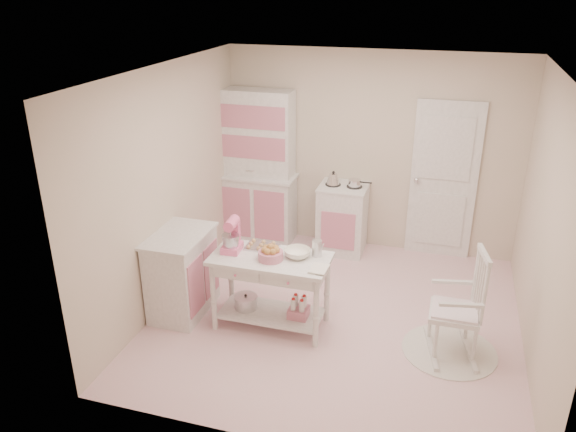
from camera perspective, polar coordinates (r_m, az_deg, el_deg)
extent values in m
plane|color=pink|center=(6.21, 4.92, -10.10)|extent=(3.80, 3.80, 0.00)
cube|color=white|center=(5.26, 5.91, 14.36)|extent=(3.80, 3.80, 0.04)
cube|color=beige|center=(7.38, 8.36, 6.38)|extent=(3.80, 0.04, 2.60)
cube|color=beige|center=(3.95, -0.26, -8.81)|extent=(3.80, 0.04, 2.60)
cube|color=beige|center=(6.22, -12.05, 2.95)|extent=(0.04, 3.80, 2.60)
cube|color=beige|center=(5.60, 24.79, -1.07)|extent=(0.04, 3.80, 2.60)
cube|color=white|center=(7.37, 15.52, 3.47)|extent=(0.82, 0.05, 2.04)
cube|color=white|center=(7.57, -3.18, 4.97)|extent=(1.06, 0.50, 2.08)
cube|color=white|center=(7.43, 5.54, -0.24)|extent=(0.62, 0.57, 0.92)
cube|color=white|center=(6.16, -10.71, -5.75)|extent=(0.54, 0.84, 0.92)
cylinder|color=white|center=(5.89, 16.05, -13.01)|extent=(0.92, 0.92, 0.01)
cube|color=white|center=(5.59, 16.66, -8.48)|extent=(0.62, 0.80, 1.10)
cube|color=white|center=(5.84, -1.76, -7.68)|extent=(1.20, 0.60, 0.80)
cube|color=pink|center=(5.73, -5.76, -2.02)|extent=(0.22, 0.29, 0.34)
cube|color=silver|center=(5.84, -2.65, -3.15)|extent=(0.34, 0.24, 0.02)
cylinder|color=#CF778E|center=(5.58, -1.78, -4.03)|extent=(0.25, 0.25, 0.09)
imported|color=white|center=(5.63, 0.96, -3.80)|extent=(0.27, 0.27, 0.08)
cylinder|color=silver|center=(5.64, 2.95, -3.28)|extent=(0.10, 0.10, 0.17)
imported|color=white|center=(5.43, 2.33, -5.26)|extent=(0.17, 0.23, 0.02)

